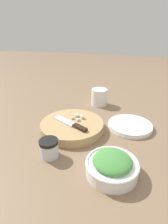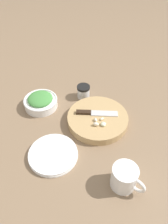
% 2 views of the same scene
% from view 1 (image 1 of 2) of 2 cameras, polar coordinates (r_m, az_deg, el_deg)
% --- Properties ---
extents(ground_plane, '(5.00, 5.00, 0.00)m').
position_cam_1_polar(ground_plane, '(0.81, 1.80, -5.59)').
color(ground_plane, '#7F664C').
extents(cutting_board, '(0.29, 0.29, 0.04)m').
position_cam_1_polar(cutting_board, '(0.80, -3.90, -4.57)').
color(cutting_board, tan).
rests_on(cutting_board, ground_plane).
extents(chef_knife, '(0.11, 0.19, 0.01)m').
position_cam_1_polar(chef_knife, '(0.77, -4.04, -3.93)').
color(chef_knife, black).
rests_on(chef_knife, cutting_board).
extents(garlic_cloves, '(0.07, 0.07, 0.02)m').
position_cam_1_polar(garlic_cloves, '(0.82, -1.88, -1.50)').
color(garlic_cloves, white).
rests_on(garlic_cloves, cutting_board).
extents(herb_bowl, '(0.17, 0.17, 0.07)m').
position_cam_1_polar(herb_bowl, '(0.58, 9.11, -16.84)').
color(herb_bowl, white).
rests_on(herb_bowl, ground_plane).
extents(spice_jar, '(0.07, 0.07, 0.07)m').
position_cam_1_polar(spice_jar, '(0.65, -11.28, -11.54)').
color(spice_jar, silver).
rests_on(spice_jar, ground_plane).
extents(coffee_mug, '(0.12, 0.09, 0.10)m').
position_cam_1_polar(coffee_mug, '(1.06, 4.95, 4.94)').
color(coffee_mug, white).
rests_on(coffee_mug, ground_plane).
extents(plate_stack, '(0.21, 0.21, 0.02)m').
position_cam_1_polar(plate_stack, '(0.85, 14.77, -4.30)').
color(plate_stack, white).
rests_on(plate_stack, ground_plane).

